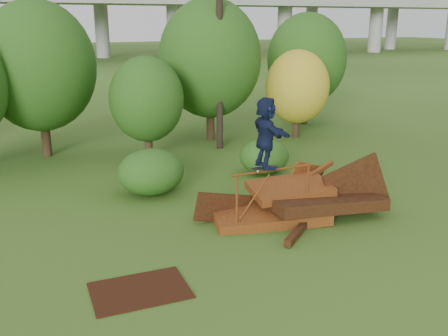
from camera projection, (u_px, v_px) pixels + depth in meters
name	position (u px, v px, depth m)	size (l,w,h in m)	color
ground	(289.00, 249.00, 11.96)	(240.00, 240.00, 0.00)	#2D5116
scrap_pile	(298.00, 201.00, 14.01)	(5.72, 3.23, 2.08)	#421F0B
grind_rail	(274.00, 185.00, 13.05)	(2.46, 0.11, 1.58)	brown
skateboard	(265.00, 168.00, 12.80)	(0.73, 0.21, 0.08)	black
skater	(266.00, 133.00, 12.54)	(1.68, 0.53, 1.81)	#121A39
flat_plate	(140.00, 290.00, 10.12)	(1.93, 1.38, 0.03)	black
tree_1	(39.00, 66.00, 19.23)	(4.38, 4.38, 6.09)	black
tree_2	(147.00, 99.00, 19.07)	(2.85, 2.85, 4.02)	black
tree_3	(210.00, 59.00, 21.87)	(4.50, 4.50, 6.25)	black
tree_4	(297.00, 87.00, 22.81)	(2.92, 2.92, 4.04)	black
tree_5	(307.00, 59.00, 25.53)	(4.05, 4.05, 5.70)	black
shrub_left	(151.00, 172.00, 15.61)	(2.08, 1.92, 1.44)	#1C4311
shrub_right	(264.00, 156.00, 17.73)	(1.79, 1.64, 1.27)	#1C4311
utility_pole	(219.00, 20.00, 19.94)	(1.40, 0.28, 10.41)	black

